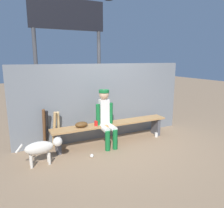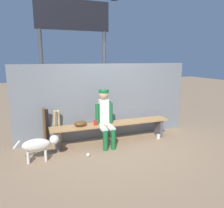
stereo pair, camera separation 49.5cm
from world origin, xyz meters
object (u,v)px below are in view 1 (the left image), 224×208
at_px(cup_on_ground, 156,135).
at_px(baseball, 92,156).
at_px(baseball_glove, 81,124).
at_px(bat_wood_tan, 54,130).
at_px(bat_wood_dark, 44,129).
at_px(cup_on_bench, 96,123).
at_px(dugout_bench, 112,127).
at_px(bat_aluminum_black, 46,130).
at_px(bat_wood_natural, 59,129).
at_px(player_seated, 106,116).
at_px(dog, 42,147).
at_px(scoreboard, 71,33).

bearing_deg(cup_on_ground, baseball, -168.64).
height_order(baseball_glove, bat_wood_tan, bat_wood_tan).
relative_size(bat_wood_dark, cup_on_bench, 8.42).
bearing_deg(bat_wood_tan, dugout_bench, -10.67).
relative_size(cup_on_ground, cup_on_bench, 1.00).
xyz_separation_m(bat_aluminum_black, baseball, (0.73, -0.86, -0.40)).
bearing_deg(bat_wood_dark, bat_wood_natural, 7.58).
height_order(dugout_bench, bat_wood_dark, bat_wood_dark).
distance_m(bat_wood_tan, bat_aluminum_black, 0.17).
bearing_deg(baseball, cup_on_bench, 59.27).
bearing_deg(cup_on_ground, bat_wood_dark, 170.51).
bearing_deg(baseball_glove, player_seated, -11.17).
bearing_deg(dog, cup_on_ground, 4.78).
bearing_deg(scoreboard, cup_on_bench, -87.01).
xyz_separation_m(dugout_bench, dog, (-1.64, -0.41, -0.05)).
relative_size(dugout_bench, bat_wood_natural, 3.41).
relative_size(dugout_bench, dog, 3.38).
distance_m(dugout_bench, bat_wood_dark, 1.52).
height_order(bat_wood_tan, bat_wood_dark, bat_wood_dark).
relative_size(bat_wood_tan, bat_wood_dark, 0.93).
bearing_deg(dog, bat_aluminum_black, 74.81).
xyz_separation_m(dugout_bench, bat_wood_tan, (-1.29, 0.24, 0.04)).
bearing_deg(cup_on_bench, baseball, -120.73).
height_order(bat_wood_tan, cup_on_ground, bat_wood_tan).
height_order(baseball_glove, bat_aluminum_black, bat_aluminum_black).
height_order(bat_wood_dark, scoreboard, scoreboard).
bearing_deg(baseball_glove, cup_on_ground, -5.35).
xyz_separation_m(baseball, dog, (-0.92, 0.14, 0.30)).
height_order(bat_aluminum_black, scoreboard, scoreboard).
bearing_deg(cup_on_bench, bat_wood_dark, 164.03).
height_order(player_seated, bat_aluminum_black, player_seated).
bearing_deg(dugout_bench, cup_on_ground, -8.74).
distance_m(bat_wood_tan, bat_wood_dark, 0.21).
bearing_deg(bat_aluminum_black, cup_on_ground, -10.32).
height_order(dugout_bench, cup_on_ground, dugout_bench).
height_order(dugout_bench, scoreboard, scoreboard).
height_order(player_seated, dog, player_seated).
distance_m(bat_wood_tan, cup_on_bench, 0.93).
bearing_deg(baseball, dog, 171.05).
relative_size(bat_wood_dark, cup_on_ground, 8.42).
bearing_deg(bat_aluminum_black, dog, -105.19).
bearing_deg(cup_on_ground, baseball_glove, 174.65).
distance_m(player_seated, bat_wood_natural, 1.10).
distance_m(player_seated, cup_on_bench, 0.27).
bearing_deg(dog, bat_wood_tan, 61.96).
xyz_separation_m(bat_wood_tan, baseball, (0.57, -0.80, -0.39)).
distance_m(cup_on_bench, scoreboard, 2.58).
relative_size(bat_wood_natural, baseball, 11.30).
relative_size(scoreboard, dog, 4.40).
distance_m(player_seated, dog, 1.52).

